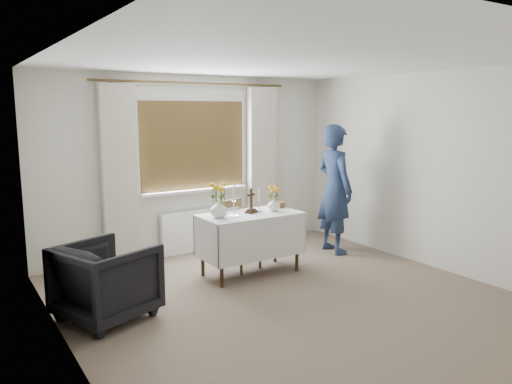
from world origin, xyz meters
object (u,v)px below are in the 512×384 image
at_px(armchair, 106,281).
at_px(flower_vase_right, 274,204).
at_px(person, 335,189).
at_px(altar_table, 250,244).
at_px(wooden_chair, 241,235).
at_px(wooden_cross, 251,201).
at_px(flower_vase_left, 219,208).

relative_size(armchair, flower_vase_right, 4.93).
bearing_deg(person, altar_table, 101.99).
relative_size(altar_table, armchair, 1.50).
bearing_deg(flower_vase_right, armchair, -170.49).
xyz_separation_m(altar_table, person, (1.53, 0.19, 0.53)).
bearing_deg(wooden_chair, person, -16.86).
relative_size(wooden_chair, person, 0.49).
relative_size(altar_table, wooden_chair, 1.40).
bearing_deg(wooden_cross, person, -16.84).
height_order(wooden_chair, wooden_cross, wooden_cross).
relative_size(wooden_cross, flower_vase_right, 1.81).
bearing_deg(wooden_chair, wooden_cross, -94.11).
bearing_deg(altar_table, flower_vase_right, -2.62).
xyz_separation_m(armchair, wooden_cross, (1.93, 0.42, 0.54)).
bearing_deg(armchair, person, -101.17).
distance_m(armchair, flower_vase_right, 2.31).
bearing_deg(person, flower_vase_left, 100.09).
height_order(person, flower_vase_left, person).
bearing_deg(altar_table, wooden_chair, 90.87).
height_order(wooden_cross, flower_vase_left, wooden_cross).
relative_size(altar_table, flower_vase_left, 5.70).
bearing_deg(armchair, wooden_chair, -92.68).
bearing_deg(person, wooden_chair, 93.40).
relative_size(person, wooden_cross, 6.00).
xyz_separation_m(armchair, person, (3.42, 0.58, 0.54)).
height_order(altar_table, flower_vase_left, flower_vase_left).
bearing_deg(flower_vase_right, wooden_chair, 144.20).
bearing_deg(wooden_cross, flower_vase_right, -32.46).
height_order(wooden_chair, person, person).
bearing_deg(altar_table, armchair, -168.39).
bearing_deg(armchair, flower_vase_left, -95.51).
xyz_separation_m(person, wooden_cross, (-1.49, -0.16, 0.00)).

